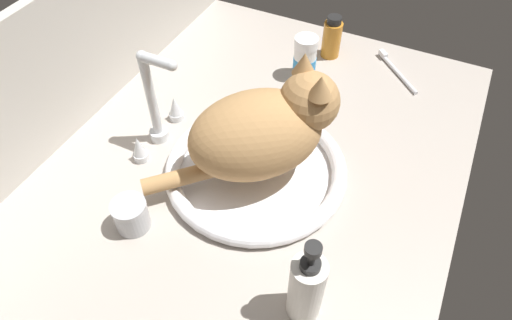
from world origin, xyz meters
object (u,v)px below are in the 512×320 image
(pill_bottle, at_px, (305,58))
(toothbrush, at_px, (396,71))
(sink_basin, at_px, (256,169))
(amber_bottle, at_px, (332,38))
(faucet, at_px, (156,110))
(metal_jar, at_px, (131,215))
(cat, at_px, (267,129))
(soap_pump_bottle, at_px, (306,287))

(pill_bottle, bearing_deg, toothbrush, -62.67)
(sink_basin, distance_m, amber_bottle, 0.45)
(faucet, height_order, metal_jar, faucet)
(pill_bottle, bearing_deg, cat, -171.59)
(cat, xyz_separation_m, soap_pump_bottle, (-0.24, -0.18, -0.05))
(faucet, bearing_deg, soap_pump_bottle, -118.13)
(pill_bottle, bearing_deg, soap_pump_bottle, -158.37)
(soap_pump_bottle, distance_m, metal_jar, 0.34)
(sink_basin, relative_size, metal_jar, 5.68)
(faucet, xyz_separation_m, toothbrush, (0.45, -0.40, -0.08))
(amber_bottle, distance_m, toothbrush, 0.18)
(faucet, height_order, pill_bottle, faucet)
(toothbrush, bearing_deg, soap_pump_bottle, -178.55)
(sink_basin, bearing_deg, amber_bottle, 0.33)
(metal_jar, relative_size, toothbrush, 0.49)
(toothbrush, bearing_deg, metal_jar, 153.98)
(sink_basin, relative_size, pill_bottle, 3.47)
(cat, relative_size, toothbrush, 2.47)
(faucet, distance_m, cat, 0.24)
(faucet, bearing_deg, cat, -86.40)
(pill_bottle, bearing_deg, faucet, 150.64)
(pill_bottle, distance_m, toothbrush, 0.24)
(sink_basin, bearing_deg, soap_pump_bottle, -139.44)
(pill_bottle, xyz_separation_m, soap_pump_bottle, (-0.57, -0.22, 0.02))
(cat, bearing_deg, pill_bottle, 8.41)
(soap_pump_bottle, bearing_deg, metal_jar, 87.71)
(sink_basin, height_order, faucet, faucet)
(sink_basin, height_order, pill_bottle, pill_bottle)
(faucet, bearing_deg, sink_basin, -90.00)
(faucet, bearing_deg, toothbrush, -41.65)
(sink_basin, relative_size, toothbrush, 2.78)
(toothbrush, bearing_deg, sink_basin, 158.87)
(cat, relative_size, soap_pump_bottle, 1.72)
(amber_bottle, xyz_separation_m, toothbrush, (0.00, -0.18, -0.05))
(soap_pump_bottle, distance_m, amber_bottle, 0.70)
(cat, distance_m, soap_pump_bottle, 0.30)
(pill_bottle, bearing_deg, metal_jar, 168.28)
(pill_bottle, height_order, amber_bottle, amber_bottle)
(sink_basin, xyz_separation_m, pill_bottle, (0.34, 0.03, 0.04))
(cat, xyz_separation_m, toothbrush, (0.44, -0.16, -0.11))
(amber_bottle, bearing_deg, toothbrush, -89.86)
(metal_jar, bearing_deg, toothbrush, -26.02)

